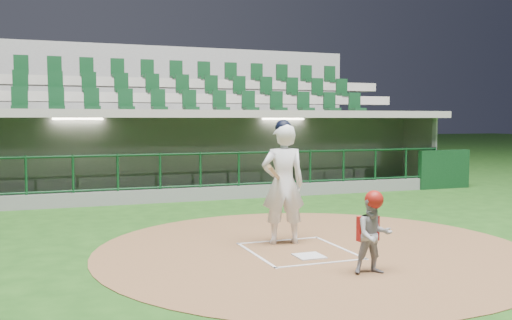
# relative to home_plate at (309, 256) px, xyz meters

# --- Properties ---
(ground) EXTENTS (120.00, 120.00, 0.00)m
(ground) POSITION_rel_home_plate_xyz_m (0.00, 0.70, -0.02)
(ground) COLOR #194213
(ground) RESTS_ON ground
(dirt_circle) EXTENTS (7.20, 7.20, 0.01)m
(dirt_circle) POSITION_rel_home_plate_xyz_m (0.30, 0.50, -0.02)
(dirt_circle) COLOR brown
(dirt_circle) RESTS_ON ground
(home_plate) EXTENTS (0.43, 0.43, 0.02)m
(home_plate) POSITION_rel_home_plate_xyz_m (0.00, 0.00, 0.00)
(home_plate) COLOR silver
(home_plate) RESTS_ON dirt_circle
(batter_box_chalk) EXTENTS (1.55, 1.80, 0.01)m
(batter_box_chalk) POSITION_rel_home_plate_xyz_m (0.00, 0.40, -0.00)
(batter_box_chalk) COLOR white
(batter_box_chalk) RESTS_ON ground
(dugout_structure) EXTENTS (16.40, 3.70, 3.00)m
(dugout_structure) POSITION_rel_home_plate_xyz_m (-0.03, 8.53, 0.94)
(dugout_structure) COLOR slate
(dugout_structure) RESTS_ON ground
(seating_deck) EXTENTS (17.00, 6.72, 5.15)m
(seating_deck) POSITION_rel_home_plate_xyz_m (0.00, 11.61, 1.40)
(seating_deck) COLOR slate
(seating_deck) RESTS_ON ground
(batter) EXTENTS (0.95, 0.95, 2.14)m
(batter) POSITION_rel_home_plate_xyz_m (-0.01, 1.04, 1.05)
(batter) COLOR white
(batter) RESTS_ON dirt_circle
(catcher) EXTENTS (0.60, 0.51, 1.17)m
(catcher) POSITION_rel_home_plate_xyz_m (0.41, -1.18, 0.57)
(catcher) COLOR #96969B
(catcher) RESTS_ON dirt_circle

